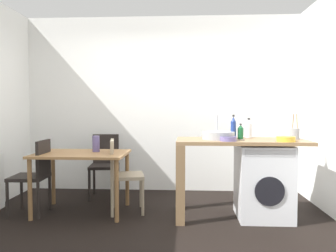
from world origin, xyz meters
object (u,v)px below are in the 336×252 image
at_px(washing_machine, 263,181).
at_px(chair_spare_by_wall, 105,162).
at_px(colander, 286,139).
at_px(bottle_squat_brown, 240,132).
at_px(utensil_crock, 295,133).
at_px(vase, 96,144).
at_px(chair_person_seat, 35,172).
at_px(bottle_tall_green, 233,128).
at_px(dining_table, 82,161).
at_px(bottle_clear_small, 249,129).
at_px(chair_opposite, 121,171).
at_px(mixing_bowl, 228,138).

bearing_deg(washing_machine, chair_spare_by_wall, 157.75).
distance_m(washing_machine, colander, 0.59).
relative_size(bottle_squat_brown, utensil_crock, 0.60).
bearing_deg(washing_machine, vase, 174.94).
height_order(chair_person_seat, bottle_tall_green, bottle_tall_green).
bearing_deg(chair_person_seat, washing_machine, -91.93).
distance_m(chair_person_seat, washing_machine, 2.73).
height_order(chair_person_seat, vase, vase).
xyz_separation_m(dining_table, washing_machine, (2.18, -0.08, -0.21)).
bearing_deg(dining_table, bottle_clear_small, 5.42).
bearing_deg(chair_opposite, chair_spare_by_wall, -164.05).
xyz_separation_m(chair_person_seat, vase, (0.70, 0.20, 0.33)).
distance_m(chair_person_seat, chair_opposite, 1.03).
bearing_deg(mixing_bowl, bottle_clear_small, 56.53).
relative_size(chair_opposite, bottle_clear_small, 3.72).
relative_size(chair_spare_by_wall, bottle_tall_green, 3.14).
bearing_deg(utensil_crock, colander, -123.70).
xyz_separation_m(bottle_clear_small, utensil_crock, (0.49, -0.22, -0.04)).
bearing_deg(utensil_crock, chair_person_seat, -178.71).
relative_size(mixing_bowl, colander, 0.91).
xyz_separation_m(dining_table, chair_spare_by_wall, (0.09, 0.77, -0.14)).
distance_m(chair_spare_by_wall, washing_machine, 2.26).
relative_size(colander, vase, 1.00).
bearing_deg(vase, washing_machine, -5.06).
bearing_deg(washing_machine, chair_person_seat, -179.64).
bearing_deg(chair_spare_by_wall, washing_machine, 152.13).
height_order(chair_opposite, bottle_tall_green, bottle_tall_green).
relative_size(dining_table, bottle_tall_green, 3.83).
xyz_separation_m(mixing_bowl, colander, (0.62, -0.02, 0.00)).
xyz_separation_m(chair_person_seat, chair_opposite, (1.02, 0.13, 0.00)).
xyz_separation_m(washing_machine, bottle_clear_small, (-0.12, 0.27, 0.60)).
bearing_deg(chair_spare_by_wall, utensil_crock, 156.30).
xyz_separation_m(bottle_tall_green, mixing_bowl, (-0.09, -0.27, -0.10)).
bearing_deg(chair_spare_by_wall, colander, 149.15).
distance_m(chair_opposite, bottle_squat_brown, 1.53).
bearing_deg(washing_machine, colander, -49.26).
bearing_deg(bottle_tall_green, chair_person_seat, -177.90).
xyz_separation_m(washing_machine, colander, (0.19, -0.22, 0.52)).
relative_size(bottle_tall_green, bottle_clear_small, 1.18).
relative_size(chair_spare_by_wall, bottle_squat_brown, 4.98).
distance_m(mixing_bowl, utensil_crock, 0.84).
bearing_deg(colander, bottle_squat_brown, 145.84).
bearing_deg(bottle_clear_small, bottle_squat_brown, -124.61).
height_order(utensil_crock, colander, utensil_crock).
relative_size(chair_spare_by_wall, colander, 4.50).
relative_size(washing_machine, colander, 4.30).
xyz_separation_m(chair_opposite, vase, (-0.33, 0.06, 0.33)).
xyz_separation_m(dining_table, chair_opposite, (0.48, 0.04, -0.14)).
bearing_deg(chair_spare_by_wall, dining_table, 77.55).
relative_size(chair_opposite, bottle_squat_brown, 4.98).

